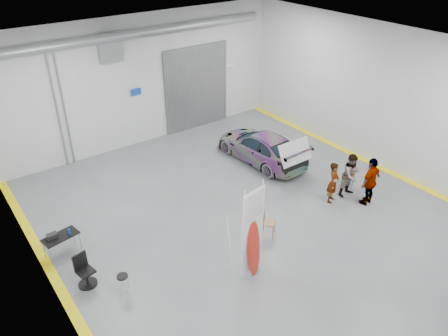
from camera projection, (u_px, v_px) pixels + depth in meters
ground at (253, 217)px, 15.96m from camera, size 16.00×16.00×0.00m
room_shell at (222, 93)px, 15.59m from camera, size 14.02×16.18×6.01m
sedan_car at (261, 147)px, 19.39m from camera, size 2.10×4.73×1.35m
person_a at (333, 182)px, 16.49m from camera, size 0.72×0.62×1.66m
person_b at (351, 175)px, 16.85m from camera, size 0.88×0.68×1.78m
person_c at (370, 181)px, 16.28m from camera, size 1.18×0.59×1.95m
surfboard_display at (252, 241)px, 12.78m from camera, size 0.91×0.34×3.22m
folding_chair_near at (268, 227)px, 14.99m from camera, size 0.64×0.71×0.97m
folding_chair_far at (348, 181)px, 17.65m from camera, size 0.57×0.69×0.90m
shop_stool at (124, 284)px, 12.60m from camera, size 0.34×0.34×0.67m
work_table at (58, 237)px, 13.89m from camera, size 1.19×0.74×0.91m
office_chair at (85, 272)px, 12.86m from camera, size 0.56×0.57×1.05m
trunk_lid at (295, 150)px, 17.60m from camera, size 1.57×0.96×0.04m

